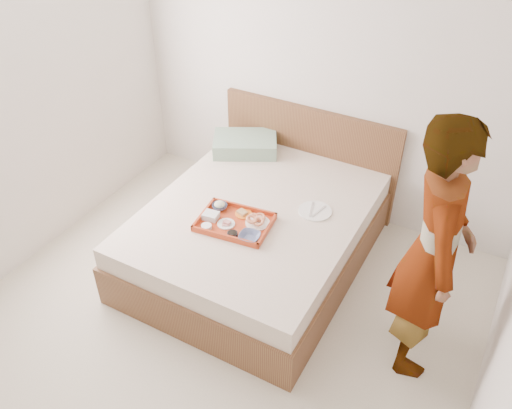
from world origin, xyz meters
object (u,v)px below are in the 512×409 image
at_px(tray, 235,222).
at_px(person, 433,252).
at_px(bed, 257,234).
at_px(dinner_plate, 315,211).

relative_size(tray, person, 0.29).
relative_size(bed, person, 1.11).
bearing_deg(dinner_plate, person, -26.55).
distance_m(tray, dinner_plate, 0.63).
bearing_deg(tray, dinner_plate, 36.30).
xyz_separation_m(bed, dinner_plate, (0.41, 0.18, 0.27)).
bearing_deg(bed, tray, -100.00).
distance_m(bed, person, 1.53).
xyz_separation_m(bed, tray, (-0.04, -0.25, 0.29)).
distance_m(bed, tray, 0.39).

